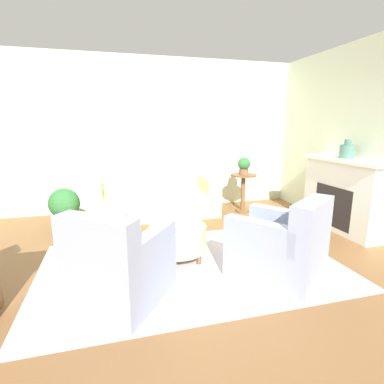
{
  "coord_description": "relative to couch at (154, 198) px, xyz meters",
  "views": [
    {
      "loc": [
        -0.84,
        -3.06,
        1.59
      ],
      "look_at": [
        0.15,
        0.55,
        0.75
      ],
      "focal_mm": 28.0,
      "sensor_mm": 36.0,
      "label": 1
    }
  ],
  "objects": [
    {
      "name": "potted_plant_floor",
      "position": [
        -1.44,
        -0.33,
        0.06
      ],
      "size": [
        0.47,
        0.47,
        0.64
      ],
      "color": "brown",
      "rests_on": "ground_plane"
    },
    {
      "name": "couch",
      "position": [
        0.0,
        0.0,
        0.0
      ],
      "size": [
        2.22,
        0.87,
        0.84
      ],
      "color": "beige",
      "rests_on": "ground_plane"
    },
    {
      "name": "ground_plane",
      "position": [
        0.13,
        -2.12,
        -0.31
      ],
      "size": [
        16.0,
        16.0,
        0.0
      ],
      "primitive_type": "plane",
      "color": "brown"
    },
    {
      "name": "armchair_right",
      "position": [
        0.94,
        -2.64,
        0.04
      ],
      "size": [
        1.06,
        1.11,
        0.89
      ],
      "color": "#8E99B2",
      "rests_on": "rug"
    },
    {
      "name": "side_table",
      "position": [
        1.64,
        -0.19,
        0.16
      ],
      "size": [
        0.48,
        0.48,
        0.7
      ],
      "color": "brown",
      "rests_on": "ground_plane"
    },
    {
      "name": "potted_plant_on_side_table",
      "position": [
        1.64,
        -0.19,
        0.56
      ],
      "size": [
        0.23,
        0.23,
        0.31
      ],
      "color": "brown",
      "rests_on": "side_table"
    },
    {
      "name": "rug",
      "position": [
        0.13,
        -2.12,
        -0.3
      ],
      "size": [
        3.37,
        2.07,
        0.01
      ],
      "color": "#BCB2C1",
      "rests_on": "ground_plane"
    },
    {
      "name": "wall_back",
      "position": [
        0.13,
        0.55,
        1.09
      ],
      "size": [
        9.23,
        0.12,
        2.8
      ],
      "color": "beige",
      "rests_on": "ground_plane"
    },
    {
      "name": "vase_mantel_near",
      "position": [
        2.66,
        -1.53,
        0.91
      ],
      "size": [
        0.21,
        0.21,
        0.28
      ],
      "color": "#477066",
      "rests_on": "fireplace"
    },
    {
      "name": "ottoman_table",
      "position": [
        0.01,
        -1.89,
        -0.03
      ],
      "size": [
        0.68,
        0.68,
        0.41
      ],
      "color": "beige",
      "rests_on": "rug"
    },
    {
      "name": "armchair_left",
      "position": [
        -0.69,
        -2.64,
        0.04
      ],
      "size": [
        1.06,
        1.11,
        0.89
      ],
      "color": "#8E99B2",
      "rests_on": "rug"
    },
    {
      "name": "fireplace",
      "position": [
        2.67,
        -1.53,
        0.27
      ],
      "size": [
        0.44,
        1.47,
        1.11
      ],
      "color": "white",
      "rests_on": "ground_plane"
    }
  ]
}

